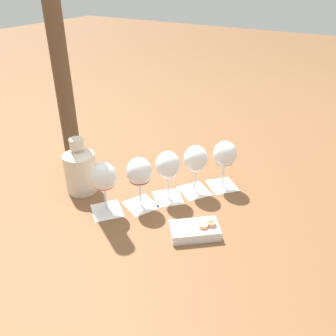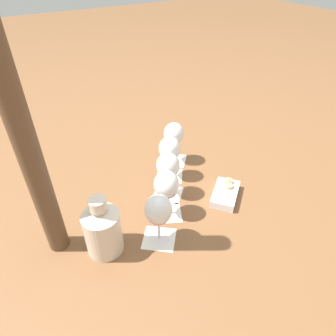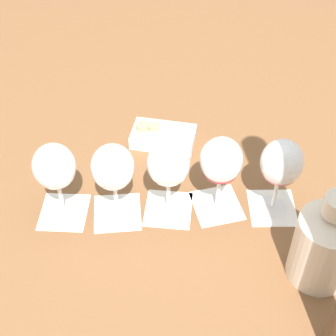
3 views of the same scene
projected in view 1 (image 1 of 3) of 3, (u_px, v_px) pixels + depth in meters
ground_plane at (168, 198)px, 1.30m from camera, size 8.00×8.00×0.00m
tasting_card_0 at (107, 210)px, 1.23m from camera, size 0.14×0.14×0.00m
tasting_card_1 at (141, 205)px, 1.26m from camera, size 0.14×0.14×0.00m
tasting_card_2 at (168, 198)px, 1.30m from camera, size 0.15×0.15×0.00m
tasting_card_3 at (194, 191)px, 1.34m from camera, size 0.14×0.14×0.00m
tasting_card_4 at (222, 186)px, 1.37m from camera, size 0.14×0.15×0.00m
wine_glass_0 at (104, 179)px, 1.17m from camera, size 0.09×0.09×0.19m
wine_glass_1 at (139, 173)px, 1.20m from camera, size 0.09×0.09×0.19m
wine_glass_2 at (168, 167)px, 1.24m from camera, size 0.09×0.09×0.19m
wine_glass_3 at (196, 161)px, 1.28m from camera, size 0.09×0.09×0.19m
wine_glass_4 at (225, 156)px, 1.31m from camera, size 0.09×0.09×0.19m
ceramic_vase at (80, 169)px, 1.31m from camera, size 0.12×0.12×0.21m
snack_dish at (196, 230)px, 1.12m from camera, size 0.17×0.17×0.05m
umbrella_pole at (61, 73)px, 1.27m from camera, size 0.06×0.06×0.81m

